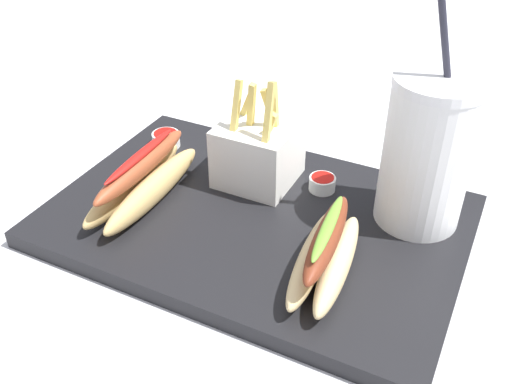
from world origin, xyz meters
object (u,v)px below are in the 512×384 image
object	(u,v)px
ketchup_cup_1	(322,183)
hot_dog_2	(143,181)
soda_cup	(427,152)
ketchup_cup_2	(166,139)
hot_dog_1	(325,255)
fries_basket	(258,151)

from	to	relation	value
ketchup_cup_1	hot_dog_2	bearing A→B (deg)	31.18
soda_cup	ketchup_cup_2	xyz separation A→B (m)	(0.34, -0.01, -0.07)
soda_cup	hot_dog_2	xyz separation A→B (m)	(0.29, 0.10, -0.06)
hot_dog_1	ketchup_cup_2	xyz separation A→B (m)	(0.28, -0.14, -0.01)
soda_cup	ketchup_cup_2	bearing A→B (deg)	-1.27
ketchup_cup_1	ketchup_cup_2	world-z (taller)	ketchup_cup_2
fries_basket	ketchup_cup_2	bearing A→B (deg)	-6.59
fries_basket	hot_dog_2	world-z (taller)	fries_basket
ketchup_cup_2	fries_basket	bearing A→B (deg)	173.41
soda_cup	hot_dog_2	world-z (taller)	soda_cup
hot_dog_1	ketchup_cup_1	distance (m)	0.15
hot_dog_2	fries_basket	bearing A→B (deg)	-136.74
hot_dog_2	ketchup_cup_1	size ratio (longest dim) A/B	5.92
hot_dog_1	ketchup_cup_2	size ratio (longest dim) A/B	4.26
hot_dog_2	ketchup_cup_1	xyz separation A→B (m)	(-0.18, -0.11, -0.01)
ketchup_cup_2	hot_dog_1	bearing A→B (deg)	153.39
hot_dog_2	ketchup_cup_1	bearing A→B (deg)	-148.82
fries_basket	ketchup_cup_2	size ratio (longest dim) A/B	3.84
ketchup_cup_2	soda_cup	bearing A→B (deg)	178.73
ketchup_cup_1	ketchup_cup_2	distance (m)	0.22
fries_basket	hot_dog_2	size ratio (longest dim) A/B	0.75
hot_dog_1	ketchup_cup_1	bearing A→B (deg)	-68.15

